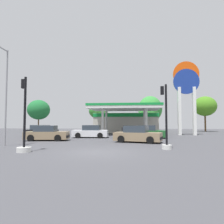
% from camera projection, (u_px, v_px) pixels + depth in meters
% --- Properties ---
extents(ground_plane, '(90.00, 90.00, 0.00)m').
position_uv_depth(ground_plane, '(98.00, 152.00, 11.63)').
color(ground_plane, '#47474C').
rests_on(ground_plane, ground).
extents(gas_station, '(10.94, 14.27, 4.30)m').
position_uv_depth(gas_station, '(126.00, 121.00, 34.50)').
color(gas_station, beige).
rests_on(gas_station, ground).
extents(station_pole_sign, '(3.60, 0.56, 10.48)m').
position_uv_depth(station_pole_sign, '(186.00, 89.00, 27.62)').
color(station_pole_sign, white).
rests_on(station_pole_sign, ground).
extents(car_0, '(4.27, 2.23, 1.47)m').
position_uv_depth(car_0, '(47.00, 134.00, 19.18)').
color(car_0, black).
rests_on(car_0, ground).
extents(car_1, '(4.34, 2.61, 1.45)m').
position_uv_depth(car_1, '(41.00, 131.00, 24.55)').
color(car_1, black).
rests_on(car_1, ground).
extents(car_2, '(4.13, 1.96, 1.46)m').
position_uv_depth(car_2, '(91.00, 132.00, 22.83)').
color(car_2, black).
rests_on(car_2, ground).
extents(car_3, '(4.18, 2.13, 1.45)m').
position_uv_depth(car_3, '(148.00, 132.00, 22.27)').
color(car_3, black).
rests_on(car_3, ground).
extents(car_4, '(4.44, 2.83, 1.48)m').
position_uv_depth(car_4, '(137.00, 135.00, 17.42)').
color(car_4, black).
rests_on(car_4, ground).
extents(traffic_signal_0, '(0.82, 0.82, 4.53)m').
position_uv_depth(traffic_signal_0, '(24.00, 132.00, 11.72)').
color(traffic_signal_0, silver).
rests_on(traffic_signal_0, ground).
extents(traffic_signal_1, '(0.64, 0.68, 4.31)m').
position_uv_depth(traffic_signal_1, '(166.00, 128.00, 12.91)').
color(traffic_signal_1, silver).
rests_on(traffic_signal_1, ground).
extents(tree_0, '(4.53, 4.53, 6.46)m').
position_uv_depth(tree_0, '(39.00, 110.00, 40.46)').
color(tree_0, brown).
rests_on(tree_0, ground).
extents(tree_1, '(3.91, 3.91, 5.78)m').
position_uv_depth(tree_1, '(98.00, 111.00, 40.43)').
color(tree_1, brown).
rests_on(tree_1, ground).
extents(tree_2, '(4.73, 4.73, 7.06)m').
position_uv_depth(tree_2, '(150.00, 109.00, 39.01)').
color(tree_2, brown).
rests_on(tree_2, ground).
extents(tree_3, '(4.37, 4.37, 6.94)m').
position_uv_depth(tree_3, '(205.00, 106.00, 38.52)').
color(tree_3, brown).
rests_on(tree_3, ground).
extents(corner_streetlamp, '(0.24, 1.48, 7.33)m').
position_uv_depth(corner_streetlamp, '(5.00, 88.00, 14.66)').
color(corner_streetlamp, gray).
rests_on(corner_streetlamp, ground).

